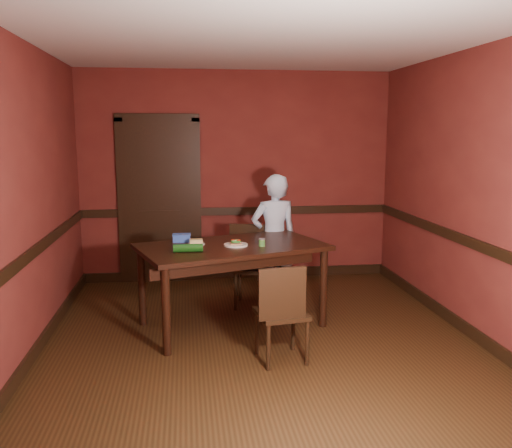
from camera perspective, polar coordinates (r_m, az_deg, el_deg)
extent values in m
cube|color=black|center=(5.17, 0.51, -12.21)|extent=(4.00, 4.50, 0.01)
cube|color=silver|center=(4.86, 0.56, 18.83)|extent=(4.00, 4.50, 0.01)
cube|color=maroon|center=(7.06, -2.00, 5.00)|extent=(4.00, 0.02, 2.70)
cube|color=maroon|center=(2.65, 7.29, -3.05)|extent=(4.00, 0.02, 2.70)
cube|color=maroon|center=(4.97, -22.98, 2.23)|extent=(0.02, 4.50, 2.70)
cube|color=maroon|center=(5.48, 21.77, 2.94)|extent=(0.02, 4.50, 2.70)
cube|color=black|center=(7.09, -1.97, 1.36)|extent=(4.00, 0.03, 0.10)
cube|color=black|center=(5.04, -22.47, -2.85)|extent=(0.03, 4.50, 0.10)
cube|color=black|center=(5.54, 21.34, -1.69)|extent=(0.03, 4.50, 0.10)
cube|color=black|center=(7.26, -1.93, -5.21)|extent=(4.00, 0.03, 0.12)
cube|color=black|center=(5.27, -21.87, -11.79)|extent=(0.03, 4.50, 0.12)
cube|color=black|center=(5.75, 20.81, -9.92)|extent=(0.03, 4.50, 0.12)
cube|color=black|center=(7.03, -10.10, 2.17)|extent=(0.85, 0.04, 2.05)
cube|color=black|center=(7.09, -13.94, 2.09)|extent=(0.10, 0.06, 2.15)
cube|color=black|center=(7.04, -6.23, 2.28)|extent=(0.10, 0.06, 2.15)
cube|color=black|center=(6.99, -10.36, 10.96)|extent=(1.05, 0.06, 0.10)
cube|color=black|center=(5.44, -2.51, -6.48)|extent=(2.00, 1.51, 0.83)
imported|color=silver|center=(6.10, 1.90, -1.61)|extent=(0.58, 0.43, 1.47)
cylinder|color=silver|center=(5.29, -2.14, -2.23)|extent=(0.23, 0.23, 0.01)
cube|color=#9E714D|center=(5.29, -2.14, -2.08)|extent=(0.11, 0.10, 0.02)
ellipsoid|color=green|center=(5.29, -2.14, -1.86)|extent=(0.10, 0.09, 0.02)
cylinder|color=#B22E0F|center=(5.29, -2.40, -1.68)|extent=(0.04, 0.04, 0.01)
cylinder|color=#B22E0F|center=(5.28, -1.84, -1.72)|extent=(0.04, 0.04, 0.01)
cylinder|color=#85BA65|center=(5.26, -2.41, -1.77)|extent=(0.03, 0.03, 0.01)
cylinder|color=#85BA65|center=(5.31, -1.92, -1.66)|extent=(0.03, 0.03, 0.01)
cylinder|color=#85BA65|center=(5.28, -2.14, -1.71)|extent=(0.03, 0.03, 0.01)
cylinder|color=#468938|center=(5.25, 0.63, -2.01)|extent=(0.06, 0.06, 0.07)
cylinder|color=silver|center=(5.25, 0.63, -1.60)|extent=(0.07, 0.07, 0.01)
cylinder|color=silver|center=(5.37, -6.31, -2.12)|extent=(0.17, 0.17, 0.01)
cube|color=#DBC373|center=(5.36, -6.31, -1.84)|extent=(0.13, 0.08, 0.04)
cube|color=blue|center=(5.53, -7.83, -1.50)|extent=(0.17, 0.12, 0.07)
cube|color=blue|center=(5.52, -7.84, -1.11)|extent=(0.18, 0.13, 0.01)
cylinder|color=#124210|center=(5.04, -7.17, -2.53)|extent=(0.27, 0.08, 0.08)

